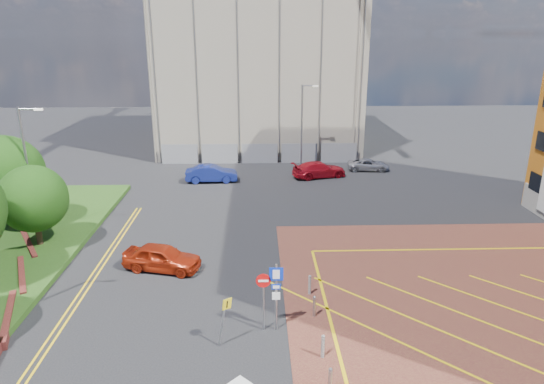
{
  "coord_description": "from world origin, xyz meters",
  "views": [
    {
      "loc": [
        -0.27,
        -17.44,
        12.45
      ],
      "look_at": [
        0.43,
        4.52,
        5.26
      ],
      "focal_mm": 32.0,
      "sensor_mm": 36.0,
      "label": 1
    }
  ],
  "objects_px": {
    "sign_cluster": "(271,291)",
    "car_blue_back": "(211,174)",
    "car_red_left": "(162,257)",
    "car_silver_back": "(368,165)",
    "car_red_back": "(319,169)",
    "lamp_back": "(303,124)",
    "warning_sign": "(224,316)",
    "lamp_left_far": "(29,166)",
    "tree_c": "(33,199)",
    "tree_d": "(5,174)"
  },
  "relations": [
    {
      "from": "lamp_back",
      "to": "warning_sign",
      "type": "height_order",
      "value": "lamp_back"
    },
    {
      "from": "lamp_left_far",
      "to": "car_blue_back",
      "type": "relative_size",
      "value": 1.77
    },
    {
      "from": "car_silver_back",
      "to": "lamp_back",
      "type": "bearing_deg",
      "value": 86.03
    },
    {
      "from": "tree_d",
      "to": "car_silver_back",
      "type": "distance_m",
      "value": 30.48
    },
    {
      "from": "car_red_left",
      "to": "car_silver_back",
      "type": "height_order",
      "value": "car_red_left"
    },
    {
      "from": "lamp_back",
      "to": "car_red_back",
      "type": "distance_m",
      "value": 5.0
    },
    {
      "from": "lamp_back",
      "to": "sign_cluster",
      "type": "xyz_separation_m",
      "value": [
        -3.78,
        -27.02,
        -2.41
      ]
    },
    {
      "from": "car_blue_back",
      "to": "lamp_left_far",
      "type": "bearing_deg",
      "value": 136.22
    },
    {
      "from": "tree_d",
      "to": "car_red_back",
      "type": "xyz_separation_m",
      "value": [
        21.87,
        11.83,
        -3.16
      ]
    },
    {
      "from": "warning_sign",
      "to": "car_red_left",
      "type": "distance_m",
      "value": 8.07
    },
    {
      "from": "car_red_left",
      "to": "car_blue_back",
      "type": "distance_m",
      "value": 16.79
    },
    {
      "from": "tree_d",
      "to": "lamp_left_far",
      "type": "height_order",
      "value": "lamp_left_far"
    },
    {
      "from": "warning_sign",
      "to": "car_silver_back",
      "type": "relative_size",
      "value": 0.57
    },
    {
      "from": "sign_cluster",
      "to": "car_red_left",
      "type": "xyz_separation_m",
      "value": [
        -5.85,
        5.97,
        -1.22
      ]
    },
    {
      "from": "car_red_left",
      "to": "lamp_back",
      "type": "bearing_deg",
      "value": -10.45
    },
    {
      "from": "tree_c",
      "to": "car_red_back",
      "type": "relative_size",
      "value": 1.0
    },
    {
      "from": "warning_sign",
      "to": "car_silver_back",
      "type": "xyz_separation_m",
      "value": [
        12.05,
        27.08,
        -0.88
      ]
    },
    {
      "from": "warning_sign",
      "to": "car_red_back",
      "type": "relative_size",
      "value": 0.46
    },
    {
      "from": "tree_c",
      "to": "lamp_back",
      "type": "height_order",
      "value": "lamp_back"
    },
    {
      "from": "sign_cluster",
      "to": "car_red_left",
      "type": "height_order",
      "value": "sign_cluster"
    },
    {
      "from": "lamp_back",
      "to": "car_blue_back",
      "type": "bearing_deg",
      "value": -152.79
    },
    {
      "from": "car_red_left",
      "to": "car_silver_back",
      "type": "distance_m",
      "value": 25.59
    },
    {
      "from": "lamp_back",
      "to": "warning_sign",
      "type": "relative_size",
      "value": 3.55
    },
    {
      "from": "car_red_back",
      "to": "car_blue_back",
      "type": "bearing_deg",
      "value": 80.69
    },
    {
      "from": "warning_sign",
      "to": "car_red_left",
      "type": "bearing_deg",
      "value": 118.78
    },
    {
      "from": "lamp_left_far",
      "to": "car_blue_back",
      "type": "distance_m",
      "value": 15.96
    },
    {
      "from": "lamp_back",
      "to": "sign_cluster",
      "type": "relative_size",
      "value": 2.5
    },
    {
      "from": "lamp_left_far",
      "to": "car_red_left",
      "type": "distance_m",
      "value": 10.94
    },
    {
      "from": "car_blue_back",
      "to": "tree_d",
      "type": "bearing_deg",
      "value": 128.34
    },
    {
      "from": "tree_d",
      "to": "car_blue_back",
      "type": "relative_size",
      "value": 1.34
    },
    {
      "from": "sign_cluster",
      "to": "car_blue_back",
      "type": "xyz_separation_m",
      "value": [
        -4.58,
        22.71,
        -1.21
      ]
    },
    {
      "from": "sign_cluster",
      "to": "car_red_left",
      "type": "distance_m",
      "value": 8.44
    },
    {
      "from": "tree_c",
      "to": "car_red_back",
      "type": "xyz_separation_m",
      "value": [
        18.87,
        14.83,
        -2.48
      ]
    },
    {
      "from": "sign_cluster",
      "to": "car_silver_back",
      "type": "xyz_separation_m",
      "value": [
        10.08,
        26.0,
        -1.41
      ]
    },
    {
      "from": "tree_c",
      "to": "sign_cluster",
      "type": "height_order",
      "value": "tree_c"
    },
    {
      "from": "car_blue_back",
      "to": "car_red_back",
      "type": "distance_m",
      "value": 9.72
    },
    {
      "from": "lamp_back",
      "to": "sign_cluster",
      "type": "height_order",
      "value": "lamp_back"
    },
    {
      "from": "tree_c",
      "to": "sign_cluster",
      "type": "bearing_deg",
      "value": -33.16
    },
    {
      "from": "lamp_left_far",
      "to": "sign_cluster",
      "type": "bearing_deg",
      "value": -36.82
    },
    {
      "from": "tree_c",
      "to": "warning_sign",
      "type": "xyz_separation_m",
      "value": [
        11.82,
        -10.09,
        -1.76
      ]
    },
    {
      "from": "tree_d",
      "to": "car_silver_back",
      "type": "bearing_deg",
      "value": 27.5
    },
    {
      "from": "car_blue_back",
      "to": "car_silver_back",
      "type": "distance_m",
      "value": 15.03
    },
    {
      "from": "tree_c",
      "to": "car_blue_back",
      "type": "bearing_deg",
      "value": 56.08
    },
    {
      "from": "warning_sign",
      "to": "car_red_back",
      "type": "distance_m",
      "value": 25.91
    },
    {
      "from": "lamp_left_far",
      "to": "warning_sign",
      "type": "xyz_separation_m",
      "value": [
        12.74,
        -12.09,
        -3.23
      ]
    },
    {
      "from": "tree_d",
      "to": "car_red_back",
      "type": "distance_m",
      "value": 25.06
    },
    {
      "from": "tree_c",
      "to": "lamp_left_far",
      "type": "height_order",
      "value": "lamp_left_far"
    },
    {
      "from": "car_blue_back",
      "to": "car_red_left",
      "type": "bearing_deg",
      "value": 172.81
    },
    {
      "from": "car_red_left",
      "to": "car_red_back",
      "type": "xyz_separation_m",
      "value": [
        10.92,
        17.88,
        -0.02
      ]
    },
    {
      "from": "car_blue_back",
      "to": "car_red_back",
      "type": "bearing_deg",
      "value": -86.18
    }
  ]
}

